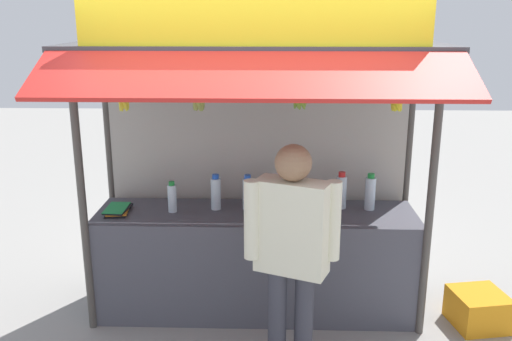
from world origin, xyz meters
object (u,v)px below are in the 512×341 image
Objects in this scene: banana_bunch_inner_right at (397,100)px; magazine_stack_front_right at (118,210)px; banana_bunch_inner_left at (199,101)px; banana_bunch_leftmost at (300,98)px; water_bottle_back_left at (275,192)px; magazine_stack_rear_center at (307,215)px; water_bottle_mid_left at (172,198)px; water_bottle_front_left at (341,191)px; vendor_person at (292,242)px; plastic_crate at (478,309)px; water_bottle_mid_right at (216,193)px; water_bottle_far_right at (370,193)px; water_bottle_left at (248,193)px; banana_bunch_rightmost at (123,98)px.

magazine_stack_front_right is at bearing 169.16° from banana_bunch_inner_right.
banana_bunch_inner_left is 0.69m from banana_bunch_leftmost.
water_bottle_back_left is at bearing 6.94° from magazine_stack_front_right.
magazine_stack_front_right is (-1.50, 0.12, -0.01)m from magazine_stack_rear_center.
water_bottle_mid_left is at bearing -171.72° from water_bottle_back_left.
water_bottle_front_left is 1.81m from magazine_stack_front_right.
plastic_crate is at bearing 46.18° from vendor_person.
vendor_person is at bearing -155.99° from plastic_crate.
water_bottle_front_left is 1.05× the size of water_bottle_back_left.
banana_bunch_inner_left is at bearing -160.32° from magazine_stack_rear_center.
water_bottle_mid_right is at bearing 84.45° from banana_bunch_inner_left.
banana_bunch_inner_right is at bearing -63.85° from water_bottle_front_left.
water_bottle_far_right is 1.02× the size of magazine_stack_front_right.
magazine_stack_rear_center is (0.72, -0.23, -0.10)m from water_bottle_mid_right.
banana_bunch_inner_right reaches higher than water_bottle_left.
water_bottle_front_left is 1.01× the size of water_bottle_far_right.
vendor_person is (0.59, -0.95, -0.01)m from water_bottle_mid_right.
water_bottle_back_left is at bearing 5.52° from water_bottle_mid_right.
banana_bunch_rightmost is 0.19× the size of vendor_person.
water_bottle_mid_right is at bearing 41.58° from banana_bunch_rightmost.
plastic_crate is (1.37, -0.05, -0.75)m from magazine_stack_rear_center.
banana_bunch_inner_left is at bearing 166.81° from vendor_person.
plastic_crate is (2.44, -0.21, -0.83)m from water_bottle_mid_left.
water_bottle_mid_right reaches higher than water_bottle_left.
water_bottle_front_left is 1.46m from banana_bunch_inner_left.
vendor_person is (0.63, -0.45, -0.84)m from banana_bunch_inner_left.
banana_bunch_rightmost and banana_bunch_inner_left have the same top height.
banana_bunch_rightmost is at bearing -117.47° from water_bottle_mid_left.
magazine_stack_front_right is (-1.04, -0.11, -0.11)m from water_bottle_left.
water_bottle_left is at bearing 1.61° from water_bottle_mid_right.
banana_bunch_inner_left is (-1.30, -0.53, 0.82)m from water_bottle_far_right.
water_bottle_back_left is at bearing 145.98° from banana_bunch_inner_right.
water_bottle_back_left reaches higher than plastic_crate.
magazine_stack_front_right is 0.18× the size of vendor_person.
vendor_person is (1.15, -0.45, -0.86)m from banana_bunch_rightmost.
water_bottle_left is 1.02m from banana_bunch_inner_left.
banana_bunch_rightmost is (-1.29, -0.28, 0.94)m from magazine_stack_rear_center.
vendor_person reaches higher than magazine_stack_rear_center.
magazine_stack_front_right is (-2.03, -0.14, -0.12)m from water_bottle_far_right.
banana_bunch_inner_left is (0.52, 0.00, -0.01)m from banana_bunch_rightmost.
banana_bunch_leftmost is (1.42, -0.40, 0.96)m from magazine_stack_front_right.
magazine_stack_front_right is at bearing -173.72° from water_bottle_left.
banana_bunch_rightmost and banana_bunch_leftmost have the same top height.
banana_bunch_leftmost is (-0.65, -0.00, 0.01)m from banana_bunch_inner_right.
banana_bunch_inner_right is at bearing -34.02° from water_bottle_back_left.
water_bottle_left is at bearing 153.74° from banana_bunch_inner_right.
banana_bunch_inner_left is 2.73m from plastic_crate.
banana_bunch_inner_left and banana_bunch_leftmost have the same top height.
water_bottle_far_right is 0.59m from magazine_stack_rear_center.
water_bottle_mid_left is 0.87× the size of water_bottle_back_left.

